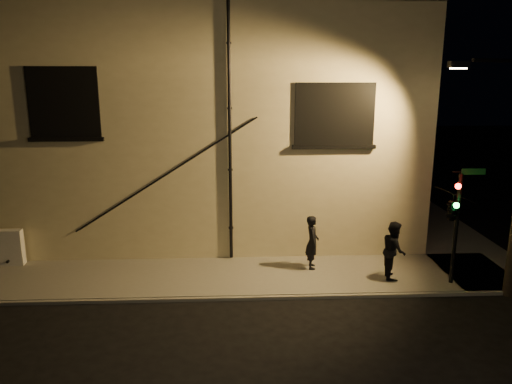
{
  "coord_description": "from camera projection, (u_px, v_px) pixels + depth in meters",
  "views": [
    {
      "loc": [
        -1.71,
        -13.15,
        6.36
      ],
      "look_at": [
        -1.01,
        1.8,
        2.72
      ],
      "focal_mm": 35.0,
      "sensor_mm": 36.0,
      "label": 1
    }
  ],
  "objects": [
    {
      "name": "ground",
      "position": [
        294.0,
        298.0,
        14.34
      ],
      "size": [
        90.0,
        90.0,
        0.0
      ],
      "primitive_type": "plane",
      "color": "black"
    },
    {
      "name": "sidewalk",
      "position": [
        312.0,
        244.0,
        18.65
      ],
      "size": [
        21.0,
        16.0,
        0.12
      ],
      "color": "slate",
      "rests_on": "ground"
    },
    {
      "name": "building",
      "position": [
        203.0,
        117.0,
        21.89
      ],
      "size": [
        16.2,
        12.23,
        8.8
      ],
      "color": "beige",
      "rests_on": "ground"
    },
    {
      "name": "pedestrian_a",
      "position": [
        312.0,
        242.0,
        16.05
      ],
      "size": [
        0.46,
        0.66,
        1.75
      ],
      "primitive_type": "imported",
      "rotation": [
        0.0,
        0.0,
        1.51
      ],
      "color": "black",
      "rests_on": "sidewalk"
    },
    {
      "name": "pedestrian_b",
      "position": [
        394.0,
        250.0,
        15.28
      ],
      "size": [
        0.8,
        0.96,
        1.8
      ],
      "primitive_type": "imported",
      "rotation": [
        0.0,
        0.0,
        1.43
      ],
      "color": "black",
      "rests_on": "sidewalk"
    },
    {
      "name": "traffic_signal",
      "position": [
        453.0,
        208.0,
        14.44
      ],
      "size": [
        1.28,
        2.07,
        3.51
      ],
      "color": "black",
      "rests_on": "sidewalk"
    }
  ]
}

